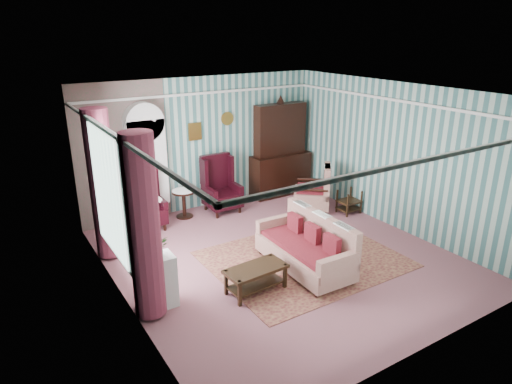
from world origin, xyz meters
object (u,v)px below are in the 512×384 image
wingback_left (144,200)px  seated_woman (145,201)px  wingback_right (222,185)px  round_side_table (184,204)px  sofa (304,241)px  plant_stand (156,282)px  floral_armchair (312,188)px  coffee_table (256,279)px  nest_table (349,201)px  bookcase (148,169)px  dresser_hutch (281,147)px

wingback_left → seated_woman: 0.04m
wingback_right → round_side_table: wingback_right is taller
round_side_table → sofa: sofa is taller
wingback_left → plant_stand: size_ratio=1.56×
seated_woman → floral_armchair: 3.63m
floral_armchair → coffee_table: (-2.86, -2.22, -0.29)m
wingback_left → sofa: (1.70, -3.00, -0.12)m
wingback_left → coffee_table: (0.64, -3.17, -0.42)m
plant_stand → coffee_table: 1.51m
wingback_right → plant_stand: (-2.55, -2.75, -0.22)m
sofa → floral_armchair: bearing=-39.9°
seated_woman → sofa: seated_woman is taller
wingback_right → plant_stand: bearing=-132.8°
wingback_left → nest_table: size_ratio=2.31×
wingback_left → sofa: wingback_left is taller
plant_stand → sofa: bearing=-5.6°
round_side_table → bookcase: bearing=159.7°
dresser_hutch → seated_woman: bearing=-175.6°
dresser_hutch → wingback_left: (-3.50, -0.27, -0.55)m
dresser_hutch → wingback_left: dresser_hutch is taller
dresser_hutch → floral_armchair: (0.00, -1.22, -0.69)m
plant_stand → wingback_left: bearing=73.8°
bookcase → seated_woman: (-0.25, -0.39, -0.53)m
wingback_right → coffee_table: size_ratio=1.30×
wingback_right → round_side_table: size_ratio=2.08×
wingback_left → wingback_right: bearing=0.0°
floral_armchair → nest_table: bearing=-96.5°
seated_woman → nest_table: (4.07, -1.55, -0.32)m
coffee_table → floral_armchair: bearing=37.8°
coffee_table → wingback_left: bearing=101.4°
wingback_right → plant_stand: wingback_right is taller
sofa → coffee_table: bearing=100.6°
bookcase → nest_table: bearing=-26.9°
dresser_hutch → coffee_table: size_ratio=2.45×
plant_stand → dresser_hutch: bearing=35.1°
bookcase → wingback_left: (-0.25, -0.39, -0.50)m
nest_table → floral_armchair: (-0.57, 0.60, 0.22)m
wingback_right → coffee_table: wingback_right is taller
coffee_table → nest_table: bearing=25.2°
wingback_left → sofa: bearing=-60.4°
coffee_table → sofa: bearing=9.2°
wingback_right → coffee_table: (-1.11, -3.17, -0.42)m
bookcase → sofa: bearing=-66.8°
seated_woman → sofa: 3.45m
seated_woman → coffee_table: size_ratio=1.23×
nest_table → sofa: bearing=-148.6°
dresser_hutch → sofa: 3.79m
nest_table → floral_armchair: 0.86m
floral_armchair → wingback_right: bearing=101.4°
bookcase → dresser_hutch: size_ratio=0.95×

